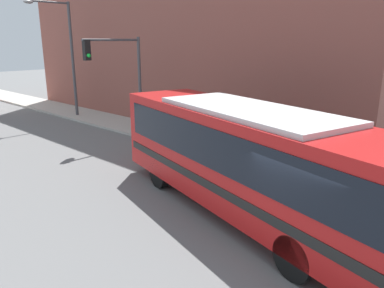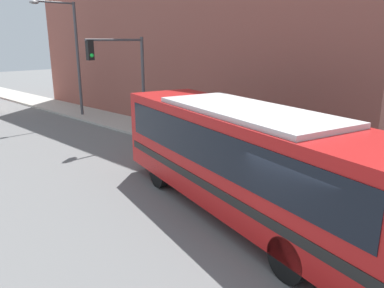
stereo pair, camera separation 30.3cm
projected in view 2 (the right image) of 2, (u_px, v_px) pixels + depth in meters
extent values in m
plane|color=slate|center=(303.00, 264.00, 8.42)|extent=(120.00, 120.00, 0.00)
cube|color=#B7B2A8|center=(79.00, 112.00, 25.84)|extent=(2.64, 70.00, 0.13)
cube|color=brown|center=(188.00, 19.00, 22.95)|extent=(6.00, 25.34, 12.25)
cube|color=red|center=(245.00, 159.00, 10.27)|extent=(5.03, 10.63, 2.57)
cube|color=black|center=(246.00, 142.00, 10.15)|extent=(4.85, 9.84, 1.08)
cube|color=black|center=(244.00, 178.00, 10.42)|extent=(4.96, 10.24, 0.24)
cube|color=silver|center=(247.00, 111.00, 9.91)|extent=(3.64, 6.08, 0.16)
cylinder|color=black|center=(212.00, 162.00, 13.78)|extent=(0.53, 1.05, 1.01)
cylinder|color=black|center=(159.00, 173.00, 12.71)|extent=(0.53, 1.05, 1.01)
cylinder|color=black|center=(356.00, 232.00, 8.78)|extent=(0.53, 1.05, 1.01)
cylinder|color=black|center=(288.00, 259.00, 7.71)|extent=(0.53, 1.05, 1.01)
cylinder|color=red|center=(311.00, 168.00, 13.47)|extent=(0.25, 0.25, 0.54)
sphere|color=red|center=(312.00, 159.00, 13.38)|extent=(0.24, 0.24, 0.24)
cylinder|color=red|center=(315.00, 168.00, 13.37)|extent=(0.11, 0.15, 0.11)
cylinder|color=#47474C|center=(143.00, 85.00, 19.50)|extent=(0.16, 0.16, 4.89)
cylinder|color=#47474C|center=(115.00, 40.00, 17.78)|extent=(3.20, 0.11, 0.11)
cube|color=black|center=(90.00, 50.00, 16.93)|extent=(0.30, 0.24, 0.90)
sphere|color=#19D83F|center=(92.00, 55.00, 16.90)|extent=(0.18, 0.18, 0.18)
cylinder|color=#47474C|center=(181.00, 130.00, 17.91)|extent=(0.06, 0.06, 1.14)
cylinder|color=#4C4C51|center=(181.00, 116.00, 17.73)|extent=(0.14, 0.14, 0.22)
cylinder|color=#47474C|center=(78.00, 60.00, 23.75)|extent=(0.18, 0.18, 6.97)
cylinder|color=#47474C|center=(54.00, 2.00, 21.99)|extent=(2.46, 0.11, 0.11)
ellipsoid|color=gray|center=(34.00, 2.00, 21.16)|extent=(0.56, 0.28, 0.20)
cylinder|color=slate|center=(225.00, 135.00, 17.59)|extent=(0.28, 0.28, 0.83)
cylinder|color=#B22D33|center=(225.00, 119.00, 17.39)|extent=(0.34, 0.34, 0.69)
sphere|color=tan|center=(225.00, 109.00, 17.26)|extent=(0.22, 0.22, 0.22)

